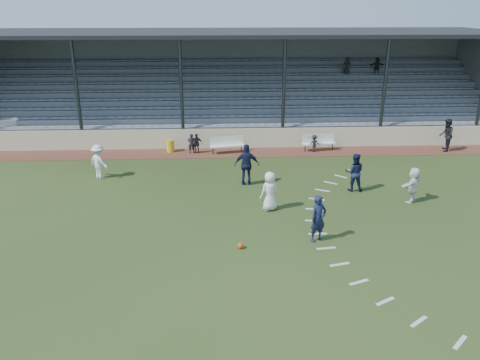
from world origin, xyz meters
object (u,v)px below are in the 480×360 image
(bench_right, at_px, (319,141))
(player_white_lead, at_px, (270,191))
(football, at_px, (241,246))
(bench_left, at_px, (227,143))
(player_navy_lead, at_px, (318,219))
(official, at_px, (446,135))
(trash_bin, at_px, (170,146))

(bench_right, relative_size, player_white_lead, 1.21)
(player_white_lead, bearing_deg, bench_right, -138.34)
(football, bearing_deg, bench_left, 91.21)
(player_navy_lead, bearing_deg, player_white_lead, 92.00)
(football, relative_size, official, 0.11)
(bench_left, height_order, bench_right, same)
(trash_bin, xyz_separation_m, player_white_lead, (4.96, -8.52, 0.46))
(football, xyz_separation_m, official, (12.64, 11.27, 0.87))
(bench_right, relative_size, trash_bin, 2.80)
(bench_right, distance_m, trash_bin, 8.79)
(trash_bin, height_order, official, official)
(player_white_lead, bearing_deg, bench_left, -102.78)
(bench_left, relative_size, player_navy_lead, 1.15)
(player_white_lead, height_order, official, official)
(trash_bin, height_order, football, trash_bin)
(official, bearing_deg, bench_left, -67.71)
(bench_right, relative_size, player_navy_lead, 1.15)
(bench_right, bearing_deg, trash_bin, 171.40)
(bench_right, height_order, football, bench_right)
(football, bearing_deg, player_navy_lead, 9.32)
(football, bearing_deg, bench_right, 66.14)
(football, relative_size, player_navy_lead, 0.12)
(bench_left, relative_size, bench_right, 1.00)
(player_white_lead, bearing_deg, trash_bin, -83.76)
(bench_right, xyz_separation_m, official, (7.43, -0.49, 0.40))
(trash_bin, height_order, player_white_lead, player_white_lead)
(player_navy_lead, bearing_deg, football, 164.10)
(player_navy_lead, bearing_deg, trash_bin, 94.26)
(player_navy_lead, relative_size, official, 0.92)
(bench_left, height_order, football, bench_left)
(trash_bin, height_order, player_navy_lead, player_navy_lead)
(bench_left, xyz_separation_m, trash_bin, (-3.34, 0.32, -0.20))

